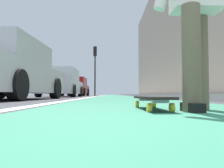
% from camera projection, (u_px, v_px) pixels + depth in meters
% --- Properties ---
extents(ground_plane, '(80.00, 80.00, 0.00)m').
position_uv_depth(ground_plane, '(118.00, 97.00, 10.95)').
color(ground_plane, '#38383D').
extents(bike_lane_paint, '(56.00, 2.20, 0.00)m').
position_uv_depth(bike_lane_paint, '(114.00, 95.00, 24.94)').
color(bike_lane_paint, '#2D7256').
rests_on(bike_lane_paint, ground).
extents(lane_stripe_white, '(52.00, 0.16, 0.01)m').
position_uv_depth(lane_stripe_white, '(101.00, 96.00, 20.93)').
color(lane_stripe_white, silver).
rests_on(lane_stripe_white, ground).
extents(sidewalk_curb, '(52.00, 3.20, 0.14)m').
position_uv_depth(sidewalk_curb, '(153.00, 95.00, 18.97)').
color(sidewalk_curb, '#9E9B93').
rests_on(sidewalk_curb, ground).
extents(building_facade, '(40.00, 1.20, 13.34)m').
position_uv_depth(building_facade, '(169.00, 30.00, 23.28)').
color(building_facade, gray).
rests_on(building_facade, ground).
extents(skateboard, '(0.85, 0.23, 0.11)m').
position_uv_depth(skateboard, '(152.00, 99.00, 1.99)').
color(skateboard, yellow).
rests_on(skateboard, ground).
extents(parked_car_near, '(4.23, 2.13, 1.47)m').
position_uv_depth(parked_car_near, '(6.00, 72.00, 5.74)').
color(parked_car_near, '#B7B7BC').
rests_on(parked_car_near, ground).
extents(parked_car_mid, '(4.48, 1.87, 1.46)m').
position_uv_depth(parked_car_mid, '(62.00, 84.00, 12.07)').
color(parked_car_mid, '#B7B7BC').
rests_on(parked_car_mid, ground).
extents(parked_car_far, '(4.33, 1.92, 1.50)m').
position_uv_depth(parked_car_far, '(76.00, 87.00, 18.77)').
color(parked_car_far, maroon).
rests_on(parked_car_far, ground).
extents(traffic_light, '(0.33, 0.28, 4.16)m').
position_uv_depth(traffic_light, '(95.00, 62.00, 19.24)').
color(traffic_light, '#2D2D2D').
rests_on(traffic_light, ground).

